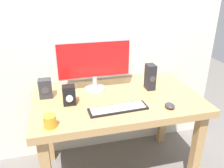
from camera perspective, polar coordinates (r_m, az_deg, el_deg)
The scene contains 8 objects.
desk at distance 1.88m, azimuth 1.28°, elevation -5.95°, with size 1.31×0.76×0.75m.
monitor at distance 1.89m, azimuth -4.45°, elevation 5.36°, with size 0.61×0.17×0.42m.
keyboard_primary at distance 1.66m, azimuth 1.53°, elevation -6.11°, with size 0.43×0.14×0.02m.
mouse at distance 1.73m, azimuth 14.04°, elevation -5.19°, with size 0.07×0.09×0.04m, color #333338.
speaker_right at distance 1.96m, azimuth 9.39°, elevation 1.74°, with size 0.07×0.10×0.22m.
speaker_left at distance 1.88m, azimuth -16.10°, elevation -1.04°, with size 0.10×0.08×0.15m.
audio_controller at distance 1.73m, azimuth -10.55°, elevation -2.73°, with size 0.09×0.09×0.15m.
coffee_mug at distance 1.51m, azimuth -15.04°, elevation -8.89°, with size 0.08×0.08×0.08m, color orange.
Camera 1 is at (-0.44, -1.57, 1.59)m, focal length 37.14 mm.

